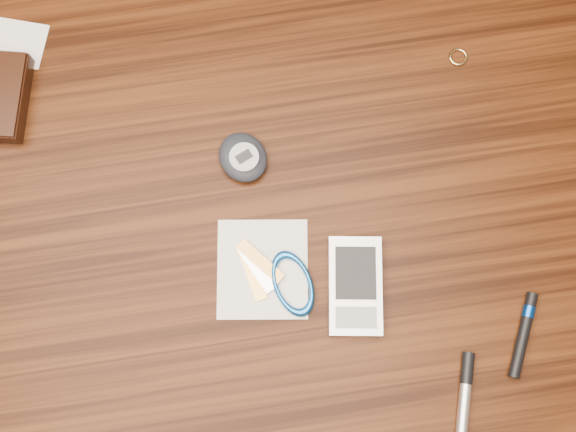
% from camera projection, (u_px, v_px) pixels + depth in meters
% --- Properties ---
extents(ground, '(3.80, 3.80, 0.00)m').
position_uv_depth(ground, '(267.00, 309.00, 1.47)').
color(ground, '#472814').
rests_on(ground, ground).
extents(desk, '(1.00, 0.70, 0.75)m').
position_uv_depth(desk, '(251.00, 268.00, 0.84)').
color(desk, '#381909').
rests_on(desk, ground).
extents(gold_ring, '(0.02, 0.02, 0.00)m').
position_uv_depth(gold_ring, '(458.00, 57.00, 0.78)').
color(gold_ring, tan).
rests_on(gold_ring, desk).
extents(pda_phone, '(0.07, 0.11, 0.02)m').
position_uv_depth(pda_phone, '(355.00, 286.00, 0.72)').
color(pda_phone, '#A9A9AD').
rests_on(pda_phone, desk).
extents(pedometer, '(0.07, 0.07, 0.02)m').
position_uv_depth(pedometer, '(243.00, 157.00, 0.75)').
color(pedometer, black).
rests_on(pedometer, desk).
extents(notepad_keys, '(0.11, 0.11, 0.01)m').
position_uv_depth(notepad_keys, '(278.00, 277.00, 0.73)').
color(notepad_keys, white).
rests_on(notepad_keys, desk).
extents(silver_pen, '(0.05, 0.14, 0.01)m').
position_uv_depth(silver_pen, '(463.00, 415.00, 0.70)').
color(silver_pen, silver).
rests_on(silver_pen, desk).
extents(black_blue_pen, '(0.05, 0.08, 0.01)m').
position_uv_depth(black_blue_pen, '(524.00, 332.00, 0.71)').
color(black_blue_pen, black).
rests_on(black_blue_pen, desk).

